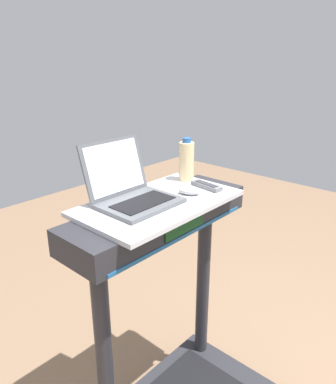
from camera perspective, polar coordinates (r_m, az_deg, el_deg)
name	(u,v)px	position (r m, az deg, el deg)	size (l,w,h in m)	color
desk_board	(159,203)	(1.56, -1.37, -1.65)	(0.70, 0.40, 0.02)	silver
laptop	(132,191)	(1.52, -5.66, 0.14)	(0.31, 0.31, 0.25)	#515459
computer_mouse	(189,191)	(1.62, 3.32, 0.21)	(0.06, 0.10, 0.03)	#B2B2B7
water_bottle	(187,161)	(1.79, 2.89, 4.86)	(0.07, 0.07, 0.21)	beige
tv_remote	(206,186)	(1.71, 5.97, 0.97)	(0.07, 0.16, 0.02)	slate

